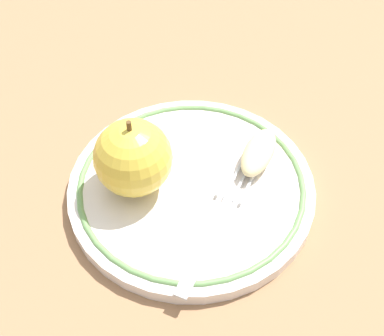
% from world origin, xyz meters
% --- Properties ---
extents(ground_plane, '(2.00, 2.00, 0.00)m').
position_xyz_m(ground_plane, '(0.00, 0.00, 0.00)').
color(ground_plane, '#936B48').
extents(plate, '(0.24, 0.24, 0.02)m').
position_xyz_m(plate, '(0.01, -0.00, 0.01)').
color(plate, silver).
rests_on(plate, ground_plane).
extents(apple_red_whole, '(0.07, 0.07, 0.08)m').
position_xyz_m(apple_red_whole, '(0.06, 0.03, 0.05)').
color(apple_red_whole, gold).
rests_on(apple_red_whole, plate).
extents(apple_slice_front, '(0.03, 0.07, 0.02)m').
position_xyz_m(apple_slice_front, '(-0.03, -0.06, 0.03)').
color(apple_slice_front, beige).
rests_on(apple_slice_front, plate).
extents(fork, '(0.03, 0.17, 0.00)m').
position_xyz_m(fork, '(-0.03, 0.03, 0.02)').
color(fork, silver).
rests_on(fork, plate).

